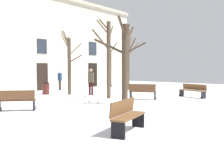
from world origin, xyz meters
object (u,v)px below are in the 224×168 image
(bench_back_to_back_left, at_px, (193,90))
(streetlamp, at_px, (111,62))
(tree_right_of_center, at_px, (128,57))
(tree_left_of_center, at_px, (108,56))
(bench_near_center_tree, at_px, (143,92))
(tree_foreground, at_px, (69,62))
(bench_near_lamp, at_px, (16,100))
(litter_bin, at_px, (46,89))
(person_near_bench, at_px, (60,79))
(bench_far_corner, at_px, (127,116))
(tree_near_facade, at_px, (124,60))
(person_crossing_plaza, at_px, (91,80))

(bench_back_to_back_left, bearing_deg, streetlamp, 178.05)
(tree_right_of_center, relative_size, tree_left_of_center, 1.04)
(bench_near_center_tree, bearing_deg, tree_left_of_center, -2.31)
(tree_left_of_center, height_order, bench_back_to_back_left, tree_left_of_center)
(tree_foreground, xyz_separation_m, bench_back_to_back_left, (3.98, -7.26, -1.82))
(bench_near_center_tree, xyz_separation_m, bench_near_lamp, (-6.88, 1.73, -0.01))
(litter_bin, height_order, person_near_bench, person_near_bench)
(tree_left_of_center, relative_size, bench_far_corner, 3.02)
(bench_near_lamp, bearing_deg, bench_near_center_tree, -155.33)
(tree_near_facade, distance_m, bench_near_center_tree, 2.98)
(tree_foreground, xyz_separation_m, tree_left_of_center, (0.08, -3.58, 0.31))
(bench_far_corner, bearing_deg, bench_back_to_back_left, -1.75)
(tree_foreground, xyz_separation_m, litter_bin, (-1.04, 1.31, -1.85))
(tree_left_of_center, height_order, person_crossing_plaza, tree_left_of_center)
(streetlamp, distance_m, bench_near_lamp, 15.34)
(bench_near_center_tree, bearing_deg, tree_near_facade, 78.68)
(bench_far_corner, bearing_deg, tree_left_of_center, 30.41)
(tree_near_facade, height_order, tree_right_of_center, tree_right_of_center)
(tree_near_facade, distance_m, bench_far_corner, 5.82)
(tree_left_of_center, bearing_deg, person_crossing_plaza, 74.66)
(litter_bin, xyz_separation_m, bench_near_center_tree, (1.89, -6.89, 0.06))
(litter_bin, bearing_deg, bench_near_lamp, -134.07)
(tree_near_facade, xyz_separation_m, bench_far_corner, (-4.30, -3.50, -1.75))
(bench_near_center_tree, xyz_separation_m, bench_far_corner, (-6.66, -4.01, -0.00))
(bench_near_center_tree, distance_m, bench_far_corner, 7.78)
(bench_back_to_back_left, bearing_deg, tree_left_of_center, -115.35)
(litter_bin, relative_size, bench_back_to_back_left, 0.43)
(litter_bin, bearing_deg, tree_near_facade, -93.59)
(streetlamp, height_order, bench_near_lamp, streetlamp)
(tree_foreground, bearing_deg, tree_right_of_center, -6.90)
(tree_right_of_center, bearing_deg, tree_left_of_center, -153.55)
(tree_right_of_center, height_order, streetlamp, tree_right_of_center)
(person_crossing_plaza, bearing_deg, litter_bin, -0.61)
(bench_far_corner, bearing_deg, litter_bin, 51.22)
(bench_near_center_tree, bearing_deg, bench_near_lamp, 52.38)
(litter_bin, relative_size, person_crossing_plaza, 0.45)
(tree_left_of_center, distance_m, bench_near_center_tree, 3.00)
(person_crossing_plaza, distance_m, person_near_bench, 5.11)
(tree_near_facade, height_order, streetlamp, tree_near_facade)
(tree_right_of_center, distance_m, bench_far_corner, 14.85)
(tree_foreground, xyz_separation_m, person_near_bench, (1.84, 3.48, -1.32))
(bench_near_lamp, height_order, person_crossing_plaza, person_crossing_plaza)
(bench_near_center_tree, height_order, bench_far_corner, bench_near_center_tree)
(tree_left_of_center, bearing_deg, streetlamp, 40.37)
(litter_bin, height_order, bench_back_to_back_left, bench_back_to_back_left)
(bench_back_to_back_left, distance_m, person_crossing_plaza, 6.69)
(tree_left_of_center, distance_m, bench_back_to_back_left, 5.76)
(streetlamp, xyz_separation_m, bench_far_corner, (-13.44, -12.42, -2.03))
(tree_near_facade, relative_size, litter_bin, 5.14)
(tree_left_of_center, xyz_separation_m, bench_near_center_tree, (0.77, -1.99, -2.11))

